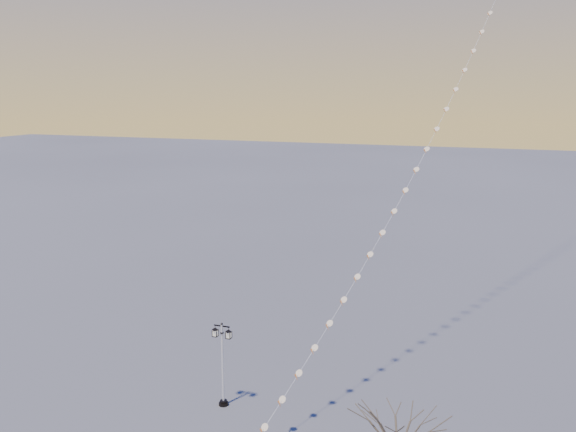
% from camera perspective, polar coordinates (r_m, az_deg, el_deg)
% --- Properties ---
extents(street_lamp, '(1.10, 0.48, 4.32)m').
position_cam_1_polar(street_lamp, '(30.32, -6.20, -13.40)').
color(street_lamp, black).
rests_on(street_lamp, ground).
extents(kite_train, '(13.97, 41.05, 41.71)m').
position_cam_1_polar(kite_train, '(41.36, 17.07, 18.96)').
color(kite_train, black).
rests_on(kite_train, ground).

